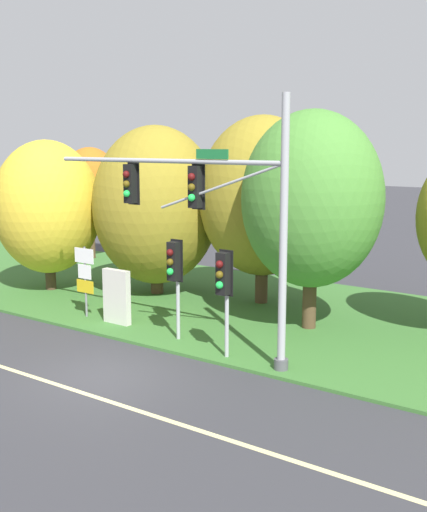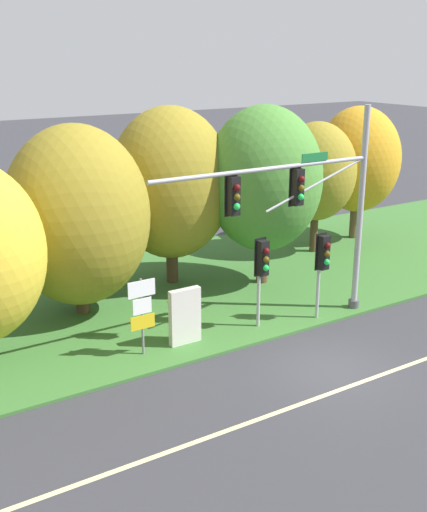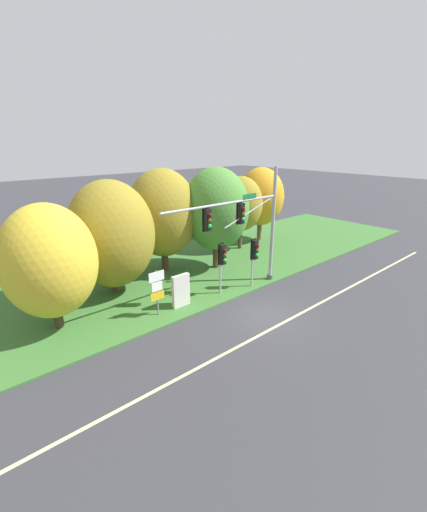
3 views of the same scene
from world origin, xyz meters
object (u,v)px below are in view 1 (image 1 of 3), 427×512
at_px(tree_left_of_mast, 48,207).
at_px(tree_mid_verge, 263,196).
at_px(tree_tall_centre, 312,200).
at_px(pedestrian_signal_near_kerb, 174,268).
at_px(info_kiosk, 117,297).
at_px(tree_nearest_road, 90,185).
at_px(traffic_signal_mast, 212,207).
at_px(route_sign_post, 85,274).
at_px(tree_behind_signpost, 156,205).
at_px(pedestrian_signal_further_along, 224,280).

height_order(tree_left_of_mast, tree_mid_verge, tree_mid_verge).
relative_size(tree_mid_verge, tree_tall_centre, 0.99).
xyz_separation_m(pedestrian_signal_near_kerb, info_kiosk, (-2.85, 0.33, -1.41)).
height_order(tree_nearest_road, tree_left_of_mast, tree_left_of_mast).
relative_size(traffic_signal_mast, tree_tall_centre, 1.19).
relative_size(route_sign_post, tree_behind_signpost, 0.37).
bearing_deg(traffic_signal_mast, tree_nearest_road, 147.83).
xyz_separation_m(tree_behind_signpost, tree_tall_centre, (7.53, -0.89, 0.68)).
height_order(traffic_signal_mast, pedestrian_signal_near_kerb, traffic_signal_mast).
relative_size(tree_nearest_road, tree_behind_signpost, 0.86).
bearing_deg(tree_mid_verge, tree_behind_signpost, -165.40).
height_order(tree_nearest_road, tree_behind_signpost, tree_behind_signpost).
relative_size(traffic_signal_mast, tree_behind_signpost, 1.26).
xyz_separation_m(pedestrian_signal_near_kerb, tree_tall_centre, (2.80, 3.75, 1.99)).
relative_size(traffic_signal_mast, tree_mid_verge, 1.20).
relative_size(traffic_signal_mast, tree_nearest_road, 1.45).
bearing_deg(pedestrian_signal_near_kerb, tree_mid_verge, 93.31).
bearing_deg(info_kiosk, tree_nearest_road, 139.83).
relative_size(traffic_signal_mast, info_kiosk, 4.57).
bearing_deg(tree_behind_signpost, tree_nearest_road, 152.85).
height_order(pedestrian_signal_further_along, tree_tall_centre, tree_tall_centre).
bearing_deg(tree_tall_centre, pedestrian_signal_near_kerb, -126.76).
height_order(tree_behind_signpost, tree_tall_centre, tree_tall_centre).
relative_size(tree_nearest_road, tree_mid_verge, 0.82).
xyz_separation_m(pedestrian_signal_near_kerb, tree_nearest_road, (-12.98, 8.88, 1.60)).
relative_size(tree_left_of_mast, tree_tall_centre, 0.87).
xyz_separation_m(tree_left_of_mast, tree_behind_signpost, (4.16, 2.13, 0.14)).
xyz_separation_m(route_sign_post, tree_mid_verge, (4.06, 5.47, 2.59)).
height_order(traffic_signal_mast, route_sign_post, traffic_signal_mast).
distance_m(pedestrian_signal_further_along, info_kiosk, 5.35).
relative_size(tree_nearest_road, tree_tall_centre, 0.82).
bearing_deg(info_kiosk, route_sign_post, -179.54).
bearing_deg(tree_nearest_road, tree_behind_signpost, -27.15).
bearing_deg(tree_behind_signpost, pedestrian_signal_near_kerb, -44.50).
height_order(pedestrian_signal_further_along, route_sign_post, pedestrian_signal_further_along).
height_order(traffic_signal_mast, tree_tall_centre, traffic_signal_mast).
xyz_separation_m(traffic_signal_mast, tree_mid_verge, (-2.06, 6.17, -0.21)).
relative_size(route_sign_post, tree_tall_centre, 0.35).
height_order(pedestrian_signal_further_along, tree_nearest_road, tree_nearest_road).
bearing_deg(tree_behind_signpost, tree_left_of_mast, -152.88).
bearing_deg(tree_left_of_mast, info_kiosk, -19.93).
bearing_deg(tree_tall_centre, tree_nearest_road, 162.02).
bearing_deg(tree_left_of_mast, tree_tall_centre, 6.04).
bearing_deg(tree_left_of_mast, pedestrian_signal_near_kerb, -15.81).
bearing_deg(tree_mid_verge, route_sign_post, -126.53).
relative_size(pedestrian_signal_near_kerb, tree_behind_signpost, 0.47).
xyz_separation_m(tree_left_of_mast, info_kiosk, (6.03, -2.19, -2.58)).
distance_m(tree_tall_centre, info_kiosk, 7.44).
distance_m(traffic_signal_mast, tree_nearest_road, 17.38).
xyz_separation_m(route_sign_post, tree_tall_centre, (7.20, 3.44, 2.77)).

